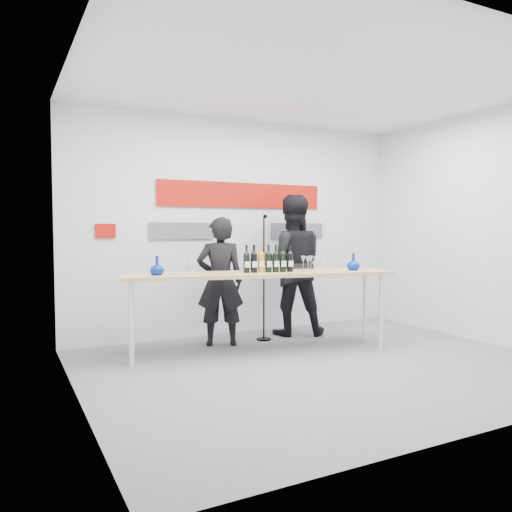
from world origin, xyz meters
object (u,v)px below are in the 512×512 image
(presenter_right, at_px, (292,265))
(mic_stand, at_px, (264,302))
(tasting_table, at_px, (260,278))
(presenter_left, at_px, (220,281))

(presenter_right, bearing_deg, mic_stand, 39.51)
(tasting_table, height_order, mic_stand, mic_stand)
(tasting_table, distance_m, mic_stand, 0.76)
(mic_stand, bearing_deg, presenter_left, -176.58)
(tasting_table, bearing_deg, presenter_right, 50.69)
(tasting_table, xyz_separation_m, presenter_right, (0.86, 0.69, 0.08))
(presenter_right, relative_size, mic_stand, 1.17)
(presenter_left, height_order, presenter_right, presenter_right)
(presenter_left, bearing_deg, mic_stand, -160.30)
(tasting_table, bearing_deg, mic_stand, 69.46)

